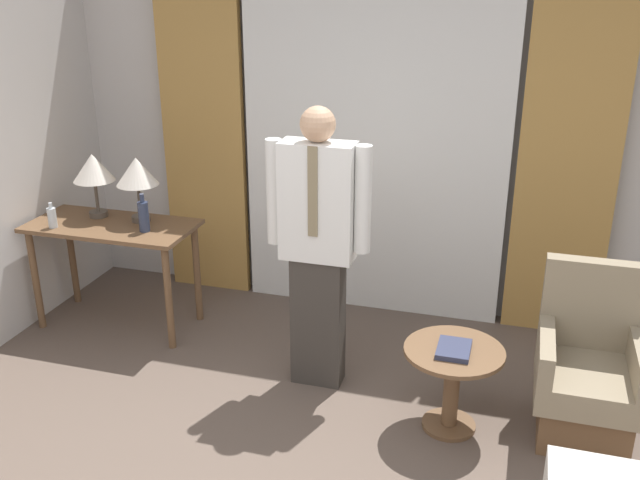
{
  "coord_description": "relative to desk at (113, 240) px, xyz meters",
  "views": [
    {
      "loc": [
        1.03,
        -2.16,
        2.48
      ],
      "look_at": [
        -0.02,
        1.44,
        1.02
      ],
      "focal_mm": 40.0,
      "sensor_mm": 36.0,
      "label": 1
    }
  ],
  "objects": [
    {
      "name": "wall_back",
      "position": [
        1.69,
        0.92,
        0.7
      ],
      "size": [
        10.0,
        0.06,
        2.7
      ],
      "color": "beige",
      "rests_on": "ground_plane"
    },
    {
      "name": "curtain_sheer_center",
      "position": [
        1.69,
        0.79,
        0.64
      ],
      "size": [
        1.91,
        0.06,
        2.58
      ],
      "color": "white",
      "rests_on": "ground_plane"
    },
    {
      "name": "curtain_drape_left",
      "position": [
        0.37,
        0.79,
        0.64
      ],
      "size": [
        0.65,
        0.06,
        2.58
      ],
      "color": "#B28442",
      "rests_on": "ground_plane"
    },
    {
      "name": "curtain_drape_right",
      "position": [
        3.01,
        0.79,
        0.64
      ],
      "size": [
        0.65,
        0.06,
        2.58
      ],
      "color": "#B28442",
      "rests_on": "ground_plane"
    },
    {
      "name": "desk",
      "position": [
        0.0,
        0.0,
        0.0
      ],
      "size": [
        1.17,
        0.56,
        0.78
      ],
      "color": "brown",
      "rests_on": "ground_plane"
    },
    {
      "name": "table_lamp_left",
      "position": [
        -0.17,
        0.11,
        0.47
      ],
      "size": [
        0.29,
        0.29,
        0.46
      ],
      "color": "#4C4238",
      "rests_on": "desk"
    },
    {
      "name": "table_lamp_right",
      "position": [
        0.17,
        0.11,
        0.47
      ],
      "size": [
        0.29,
        0.29,
        0.46
      ],
      "color": "#4C4238",
      "rests_on": "desk"
    },
    {
      "name": "bottle_near_edge",
      "position": [
        0.3,
        -0.06,
        0.23
      ],
      "size": [
        0.07,
        0.07,
        0.26
      ],
      "color": "#2D3851",
      "rests_on": "desk"
    },
    {
      "name": "bottle_by_lamp",
      "position": [
        -0.35,
        -0.17,
        0.2
      ],
      "size": [
        0.06,
        0.06,
        0.18
      ],
      "color": "silver",
      "rests_on": "desk"
    },
    {
      "name": "person",
      "position": [
        1.6,
        -0.33,
        0.3
      ],
      "size": [
        0.63,
        0.21,
        1.75
      ],
      "color": "#38332D",
      "rests_on": "ground_plane"
    },
    {
      "name": "armchair",
      "position": [
        3.18,
        -0.41,
        -0.31
      ],
      "size": [
        0.56,
        0.61,
        0.95
      ],
      "color": "brown",
      "rests_on": "ground_plane"
    },
    {
      "name": "side_table",
      "position": [
        2.46,
        -0.59,
        -0.31
      ],
      "size": [
        0.55,
        0.55,
        0.5
      ],
      "color": "brown",
      "rests_on": "ground_plane"
    },
    {
      "name": "book",
      "position": [
        2.46,
        -0.62,
        -0.13
      ],
      "size": [
        0.18,
        0.23,
        0.03
      ],
      "color": "#2D334C",
      "rests_on": "side_table"
    }
  ]
}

